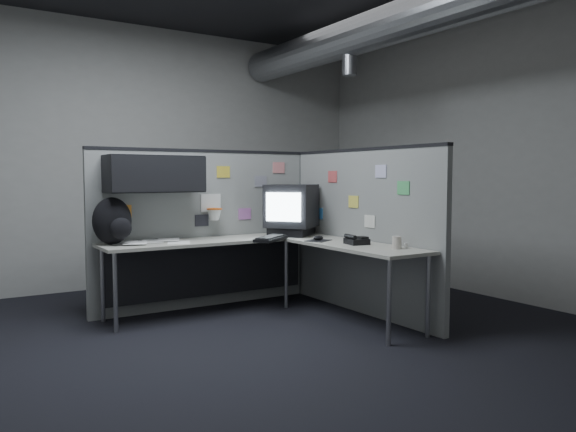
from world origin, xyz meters
TOP-DOWN VIEW (x-y plane):
  - room at (0.56, 0.00)m, footprint 5.62×5.62m
  - partition_back at (-0.25, 1.23)m, footprint 2.44×0.42m
  - partition_right at (1.10, 0.22)m, footprint 0.07×2.23m
  - desk at (0.15, 0.70)m, footprint 2.31×2.11m
  - monitor at (0.71, 0.90)m, footprint 0.66×0.66m
  - keyboard at (0.29, 0.61)m, footprint 0.49×0.42m
  - mouse at (0.66, 0.33)m, footprint 0.29×0.27m
  - phone at (0.79, -0.09)m, footprint 0.21×0.22m
  - bottles at (0.95, -0.47)m, footprint 0.11×0.16m
  - cup at (0.87, -0.53)m, footprint 0.09×0.09m
  - papers at (-0.75, 1.06)m, footprint 0.73×0.57m
  - backpack at (-1.10, 1.08)m, footprint 0.37×0.34m

SIDE VIEW (x-z plane):
  - desk at x=0.15m, z-range 0.25..0.98m
  - papers at x=-0.75m, z-range 0.73..0.74m
  - mouse at x=0.66m, z-range 0.72..0.77m
  - keyboard at x=0.29m, z-range 0.73..0.77m
  - bottles at x=0.95m, z-range 0.72..0.80m
  - phone at x=0.79m, z-range 0.72..0.81m
  - cup at x=0.87m, z-range 0.73..0.84m
  - partition_right at x=1.10m, z-range 0.00..1.63m
  - backpack at x=-1.10m, z-range 0.72..1.16m
  - partition_back at x=-0.25m, z-range 0.18..1.81m
  - monitor at x=0.71m, z-range 0.74..1.28m
  - room at x=0.56m, z-range 0.49..3.71m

